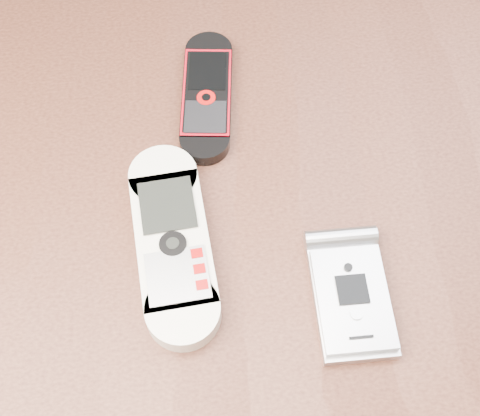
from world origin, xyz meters
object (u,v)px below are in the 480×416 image
at_px(nokia_black_red, 207,95).
at_px(nokia_white, 173,241).
at_px(table, 235,266).
at_px(motorola_razr, 352,297).

bearing_deg(nokia_black_red, nokia_white, -98.17).
distance_m(nokia_white, nokia_black_red, 0.15).
distance_m(table, motorola_razr, 0.16).
bearing_deg(nokia_black_red, motorola_razr, -58.65).
relative_size(table, nokia_black_red, 8.25).
height_order(nokia_white, motorola_razr, nokia_white).
height_order(table, motorola_razr, motorola_razr).
bearing_deg(motorola_razr, nokia_white, 156.20).
bearing_deg(table, nokia_white, -152.62).
xyz_separation_m(table, nokia_white, (-0.05, -0.03, 0.12)).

